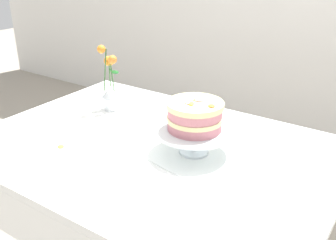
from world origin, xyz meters
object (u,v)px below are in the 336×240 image
layer_cake (195,116)px  flower_vase (110,87)px  cake_stand (194,133)px  dining_table (150,167)px

layer_cake → flower_vase: bearing=164.2°
layer_cake → cake_stand: bearing=159.1°
dining_table → flower_vase: (-0.38, 0.21, 0.20)m
cake_stand → flower_vase: size_ratio=0.93×
flower_vase → dining_table: bearing=-28.7°
layer_cake → flower_vase: flower_vase is taller
dining_table → cake_stand: 0.25m
cake_stand → flower_vase: 0.57m
dining_table → cake_stand: bearing=17.8°
layer_cake → flower_vase: (-0.55, 0.15, -0.04)m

